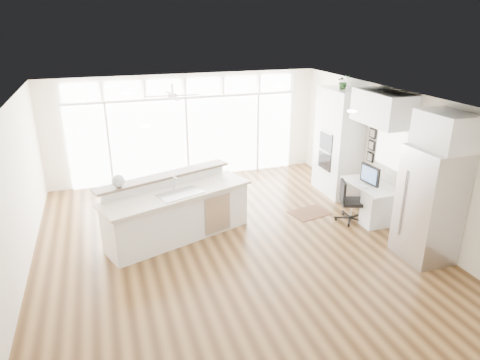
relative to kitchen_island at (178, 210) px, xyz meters
name	(u,v)px	position (x,y,z in m)	size (l,w,h in m)	color
floor	(233,248)	(0.86, -0.71, -0.59)	(7.00, 8.00, 0.02)	#482D16
ceiling	(232,102)	(0.86, -0.71, 2.12)	(7.00, 8.00, 0.02)	white
wall_back	(186,127)	(0.86, 3.29, 0.77)	(7.00, 0.04, 2.70)	white
wall_front	(363,327)	(0.86, -4.71, 0.77)	(7.00, 0.04, 2.70)	white
wall_left	(11,206)	(-2.64, -0.71, 0.77)	(0.04, 8.00, 2.70)	white
wall_right	(400,160)	(4.36, -0.71, 0.77)	(0.04, 8.00, 2.70)	white
glass_wall	(187,139)	(0.86, 3.23, 0.47)	(5.80, 0.06, 2.08)	white
transom_row	(185,87)	(0.86, 3.23, 1.80)	(5.90, 0.06, 0.40)	white
desk_window	(390,146)	(4.32, -0.41, 0.97)	(0.04, 0.85, 0.85)	white
ceiling_fan	(172,91)	(0.36, 2.09, 1.90)	(1.16, 1.16, 0.32)	white
recessed_lights	(228,101)	(0.86, -0.51, 2.10)	(3.40, 3.00, 0.02)	white
oven_cabinet	(338,142)	(4.03, 1.09, 0.67)	(0.64, 1.20, 2.50)	white
desk_nook	(370,201)	(3.99, -0.41, -0.20)	(0.72, 1.30, 0.76)	white
upper_cabinets	(383,108)	(4.03, -0.41, 1.77)	(0.64, 1.30, 0.64)	white
refrigerator	(430,205)	(3.97, -2.06, 0.42)	(0.76, 0.90, 2.00)	#B9B9BE
fridge_cabinet	(446,131)	(4.03, -2.06, 1.72)	(0.64, 0.90, 0.60)	white
framed_photos	(372,145)	(4.32, 0.21, 0.82)	(0.06, 0.22, 0.80)	black
kitchen_island	(178,210)	(0.00, 0.00, 0.00)	(2.91, 1.10, 1.16)	white
rug	(309,213)	(2.89, 0.18, -0.57)	(0.82, 0.59, 0.01)	#341B10
office_chair	(352,202)	(3.53, -0.43, -0.14)	(0.46, 0.42, 0.88)	black
fishbowl	(118,181)	(-1.03, 0.06, 0.70)	(0.24, 0.24, 0.24)	silver
monitor	(370,175)	(3.91, -0.41, 0.40)	(0.09, 0.53, 0.45)	black
keyboard	(362,185)	(3.74, -0.41, 0.19)	(0.13, 0.35, 0.02)	silver
potted_plant	(343,83)	(4.03, 1.09, 2.04)	(0.28, 0.31, 0.24)	#2B5B27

